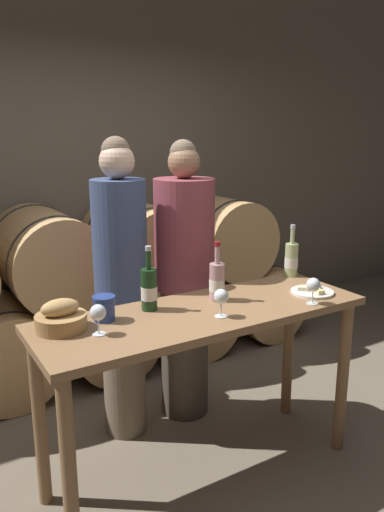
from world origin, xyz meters
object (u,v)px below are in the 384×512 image
Objects in this scene: wine_bottle_red at (149,289)px; cheese_plate at (312,291)px; wine_bottle_white at (291,259)px; tasting_table at (204,338)px; wine_bottle_rose at (217,281)px; blue_crock at (104,307)px; wine_glass_far_left at (98,313)px; wine_glass_left at (221,297)px; bread_basket at (61,318)px; person_left at (121,288)px; wine_glass_center at (313,285)px; person_right at (184,282)px.

wine_bottle_red is 1.39× the size of cheese_plate.
tasting_table is at bearing -163.48° from wine_bottle_white.
blue_crock is (-0.61, 0.03, -0.04)m from wine_bottle_rose.
wine_bottle_rose is at bearing 160.91° from cheese_plate.
wine_glass_left is at bearing -9.73° from wine_glass_far_left.
bread_basket is (-0.81, 0.03, -0.05)m from wine_bottle_rose.
person_left is 12.79× the size of wine_glass_left.
wine_glass_left is (-0.63, -0.03, 0.09)m from cheese_plate.
wine_glass_center is (0.38, -0.30, -0.00)m from wine_bottle_rose.
wine_bottle_white is (0.54, -0.35, 0.15)m from person_right.
blue_crock is at bearing 153.76° from wine_glass_left.
wine_bottle_rose is at bearing -8.27° from wine_bottle_red.
person_right is 7.62× the size of bread_basket.
blue_crock reaches higher than tasting_table.
person_right is 5.38× the size of wine_bottle_red.
wine_bottle_rose is 0.70m from wine_glass_far_left.
wine_bottle_white reaches higher than wine_glass_center.
wine_glass_center is at bearing -21.90° from tasting_table.
person_right is 14.58× the size of blue_crock.
bread_basket is 0.19m from wine_glass_far_left.
blue_crock is 0.87× the size of wine_glass_center.
person_left is 1.07m from wine_glass_center.
wine_glass_left is (-0.75, -0.35, -0.01)m from wine_bottle_white.
person_left is 5.57× the size of wine_bottle_white.
person_left is 0.55m from blue_crock.
blue_crock reaches higher than cheese_plate.
wine_glass_far_left is at bearing -120.03° from blue_crock.
blue_crock is 1.05m from wine_glass_center.
person_right reaches higher than cheese_plate.
cheese_plate is 1.68× the size of wine_glass_left.
wine_bottle_white is 1.36× the size of cheese_plate.
wine_glass_center is (-0.12, -0.12, 0.09)m from cheese_plate.
wine_bottle_rose is at bearing 60.61° from wine_glass_left.
wine_bottle_rose reaches higher than blue_crock.
wine_glass_center is (1.20, -0.33, 0.04)m from bread_basket.
person_right reaches higher than blue_crock.
cheese_plate is (0.41, -0.67, 0.06)m from person_right.
person_left is 0.60m from wine_bottle_rose.
wine_glass_center is (0.71, -0.79, 0.11)m from person_left.
person_right is 0.52m from wine_bottle_rose.
bread_basket is (-1.45, -0.11, -0.05)m from wine_bottle_white.
tasting_table is at bearing -32.32° from wine_bottle_red.
wine_bottle_rose is (-0.64, -0.14, -0.00)m from wine_bottle_white.
person_right is 7.50× the size of cheese_plate.
wine_bottle_red is at bearing 147.68° from tasting_table.
wine_glass_far_left is at bearing -142.38° from person_right.
blue_crock is 1.14m from cheese_plate.
wine_glass_left is at bearing -155.23° from wine_bottle_white.
person_left is 5.64× the size of wine_bottle_rose.
wine_bottle_rose is 1.35× the size of cheese_plate.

